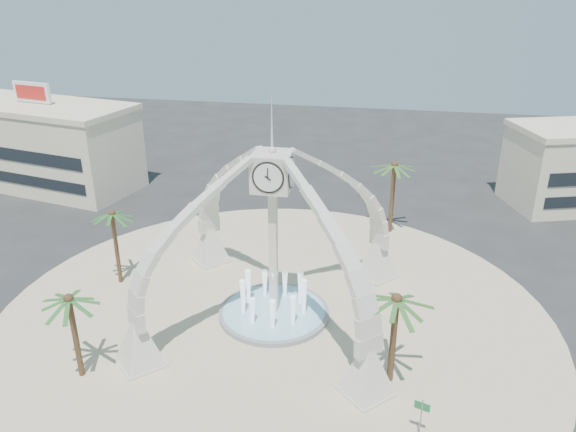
% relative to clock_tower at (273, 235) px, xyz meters
% --- Properties ---
extents(ground, '(140.00, 140.00, 0.00)m').
position_rel_clock_tower_xyz_m(ground, '(0.00, 0.00, -6.49)').
color(ground, '#282828').
rests_on(ground, ground).
extents(plaza, '(40.00, 40.00, 0.06)m').
position_rel_clock_tower_xyz_m(plaza, '(0.00, 0.00, -6.46)').
color(plaza, '#C5B693').
rests_on(plaza, ground).
extents(clock_tower, '(17.94, 17.94, 16.30)m').
position_rel_clock_tower_xyz_m(clock_tower, '(0.00, 0.00, 0.00)').
color(clock_tower, beige).
rests_on(clock_tower, ground).
extents(fountain, '(8.00, 8.00, 3.62)m').
position_rel_clock_tower_xyz_m(fountain, '(0.00, 0.00, -6.20)').
color(fountain, '#959597').
rests_on(fountain, ground).
extents(building_nw, '(23.75, 13.73, 11.90)m').
position_rel_clock_tower_xyz_m(building_nw, '(-32.00, 22.00, -1.66)').
color(building_nw, beige).
rests_on(building_nw, ground).
extents(palm_east, '(5.03, 5.03, 6.57)m').
position_rel_clock_tower_xyz_m(palm_east, '(8.43, -5.59, -0.77)').
color(palm_east, brown).
rests_on(palm_east, ground).
extents(palm_west, '(3.68, 3.68, 6.69)m').
position_rel_clock_tower_xyz_m(palm_west, '(-13.11, 2.32, -0.56)').
color(palm_west, brown).
rests_on(palm_west, ground).
extents(palm_north, '(4.40, 4.40, 7.54)m').
position_rel_clock_tower_xyz_m(palm_north, '(7.87, 16.19, 0.15)').
color(palm_north, brown).
rests_on(palm_north, ground).
extents(palm_south, '(4.83, 4.83, 6.22)m').
position_rel_clock_tower_xyz_m(palm_south, '(-10.25, -8.72, -1.05)').
color(palm_south, brown).
rests_on(palm_south, ground).
extents(street_sign, '(0.86, 0.31, 2.45)m').
position_rel_clock_tower_xyz_m(street_sign, '(10.09, -9.86, -4.74)').
color(street_sign, slate).
rests_on(street_sign, ground).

